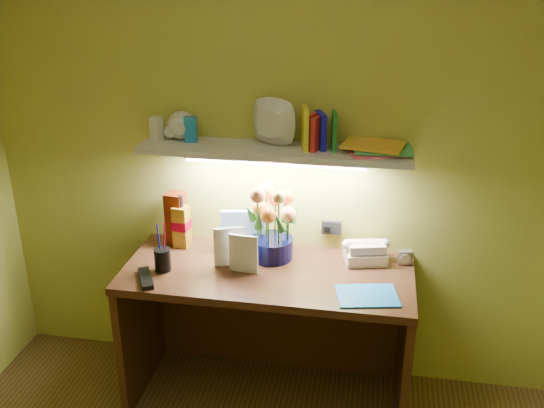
% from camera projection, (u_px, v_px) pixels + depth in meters
% --- Properties ---
extents(desk, '(1.40, 0.60, 0.75)m').
position_uv_depth(desk, '(268.00, 336.00, 3.07)').
color(desk, '#34200E').
rests_on(desk, ground).
extents(flower_bouquet, '(0.30, 0.30, 0.37)m').
position_uv_depth(flower_bouquet, '(272.00, 224.00, 2.98)').
color(flower_bouquet, '#070933').
rests_on(flower_bouquet, desk).
extents(telephone, '(0.23, 0.19, 0.12)m').
position_uv_depth(telephone, '(366.00, 250.00, 2.99)').
color(telephone, white).
rests_on(telephone, desk).
extents(desk_clock, '(0.08, 0.05, 0.07)m').
position_uv_depth(desk_clock, '(405.00, 257.00, 2.98)').
color(desk_clock, '#AFAEB3').
rests_on(desk_clock, desk).
extents(whisky_bottle, '(0.08, 0.08, 0.28)m').
position_uv_depth(whisky_bottle, '(181.00, 221.00, 3.12)').
color(whisky_bottle, '#9E6814').
rests_on(whisky_bottle, desk).
extents(whisky_box, '(0.10, 0.10, 0.28)m').
position_uv_depth(whisky_box, '(176.00, 218.00, 3.15)').
color(whisky_box, '#611B07').
rests_on(whisky_box, desk).
extents(pen_cup, '(0.09, 0.09, 0.19)m').
position_uv_depth(pen_cup, '(162.00, 252.00, 2.89)').
color(pen_cup, black).
rests_on(pen_cup, desk).
extents(art_card, '(0.23, 0.09, 0.22)m').
position_uv_depth(art_card, '(243.00, 232.00, 3.07)').
color(art_card, white).
rests_on(art_card, desk).
extents(tv_remote, '(0.14, 0.20, 0.02)m').
position_uv_depth(tv_remote, '(146.00, 278.00, 2.83)').
color(tv_remote, black).
rests_on(tv_remote, desk).
extents(blue_folder, '(0.30, 0.25, 0.01)m').
position_uv_depth(blue_folder, '(367.00, 296.00, 2.70)').
color(blue_folder, blue).
rests_on(blue_folder, desk).
extents(desk_book_a, '(0.15, 0.06, 0.20)m').
position_uv_depth(desk_book_a, '(214.00, 248.00, 2.92)').
color(desk_book_a, white).
rests_on(desk_book_a, desk).
extents(desk_book_b, '(0.14, 0.03, 0.20)m').
position_uv_depth(desk_book_b, '(229.00, 252.00, 2.89)').
color(desk_book_b, silver).
rests_on(desk_book_b, desk).
extents(wall_shelf, '(1.30, 0.29, 0.23)m').
position_uv_depth(wall_shelf, '(269.00, 144.00, 2.87)').
color(wall_shelf, silver).
rests_on(wall_shelf, ground).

